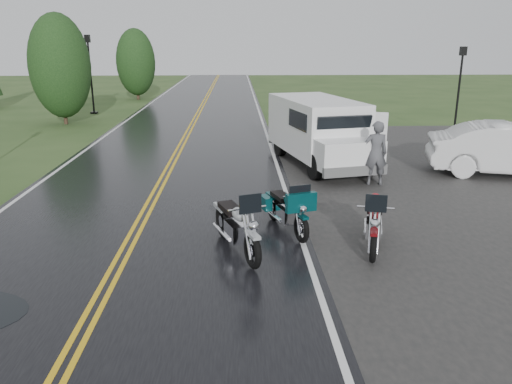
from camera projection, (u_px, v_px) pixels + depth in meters
ground at (115, 273)px, 9.58m from camera, size 120.00×120.00×0.00m
road at (175, 157)px, 19.14m from camera, size 8.00×100.00×0.04m
motorcycle_red at (374, 233)px, 9.76m from camera, size 1.39×2.42×1.35m
motorcycle_teal at (302, 217)px, 10.74m from camera, size 1.42×2.31×1.28m
motorcycle_silver at (253, 236)px, 9.47m from camera, size 1.66×2.60×1.45m
van_white at (316, 144)px, 15.69m from camera, size 3.56×6.41×2.38m
person_at_van at (376, 154)px, 15.19m from camera, size 0.74×0.50×1.97m
sedan_white at (511, 151)px, 16.32m from camera, size 5.45×3.03×1.70m
lamp_post_far_left at (91, 75)px, 30.29m from camera, size 0.41×0.41×4.75m
lamp_post_far_right at (458, 92)px, 22.88m from camera, size 0.35×0.35×4.12m
tree_left_mid at (61, 78)px, 26.35m from camera, size 3.15×3.15×4.93m
tree_left_far at (136, 69)px, 38.04m from camera, size 2.94×2.94×4.52m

